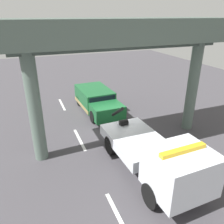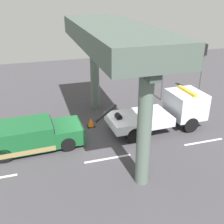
{
  "view_description": "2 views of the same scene",
  "coord_description": "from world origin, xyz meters",
  "px_view_note": "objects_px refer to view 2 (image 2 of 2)",
  "views": [
    {
      "loc": [
        11.38,
        -4.73,
        6.84
      ],
      "look_at": [
        0.47,
        -0.45,
        1.68
      ],
      "focal_mm": 35.83,
      "sensor_mm": 36.0,
      "label": 1
    },
    {
      "loc": [
        -3.42,
        -14.29,
        8.58
      ],
      "look_at": [
        0.97,
        0.05,
        1.61
      ],
      "focal_mm": 43.98,
      "sensor_mm": 36.0,
      "label": 2
    }
  ],
  "objects_px": {
    "tow_truck_white": "(166,111)",
    "traffic_cone_orange": "(91,122)",
    "towed_van_green": "(32,136)",
    "traffic_light_near": "(164,60)",
    "traffic_light_far": "(204,59)"
  },
  "relations": [
    {
      "from": "tow_truck_white",
      "to": "traffic_light_near",
      "type": "height_order",
      "value": "traffic_light_near"
    },
    {
      "from": "traffic_cone_orange",
      "to": "towed_van_green",
      "type": "bearing_deg",
      "value": -156.96
    },
    {
      "from": "tow_truck_white",
      "to": "towed_van_green",
      "type": "xyz_separation_m",
      "value": [
        -8.46,
        -0.03,
        -0.42
      ]
    },
    {
      "from": "traffic_cone_orange",
      "to": "traffic_light_near",
      "type": "bearing_deg",
      "value": 23.0
    },
    {
      "from": "towed_van_green",
      "to": "traffic_light_near",
      "type": "height_order",
      "value": "traffic_light_near"
    },
    {
      "from": "towed_van_green",
      "to": "traffic_light_far",
      "type": "distance_m",
      "value": 14.72
    },
    {
      "from": "towed_van_green",
      "to": "traffic_light_far",
      "type": "relative_size",
      "value": 1.21
    },
    {
      "from": "tow_truck_white",
      "to": "towed_van_green",
      "type": "height_order",
      "value": "tow_truck_white"
    },
    {
      "from": "tow_truck_white",
      "to": "traffic_cone_orange",
      "type": "height_order",
      "value": "tow_truck_white"
    },
    {
      "from": "towed_van_green",
      "to": "traffic_light_far",
      "type": "bearing_deg",
      "value": 17.61
    },
    {
      "from": "traffic_light_near",
      "to": "tow_truck_white",
      "type": "bearing_deg",
      "value": -113.33
    },
    {
      "from": "towed_van_green",
      "to": "traffic_light_near",
      "type": "bearing_deg",
      "value": 23.02
    },
    {
      "from": "traffic_light_far",
      "to": "traffic_cone_orange",
      "type": "distance_m",
      "value": 10.81
    },
    {
      "from": "traffic_light_near",
      "to": "traffic_cone_orange",
      "type": "xyz_separation_m",
      "value": [
        -6.54,
        -2.78,
        -3.01
      ]
    },
    {
      "from": "tow_truck_white",
      "to": "towed_van_green",
      "type": "relative_size",
      "value": 1.38
    }
  ]
}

